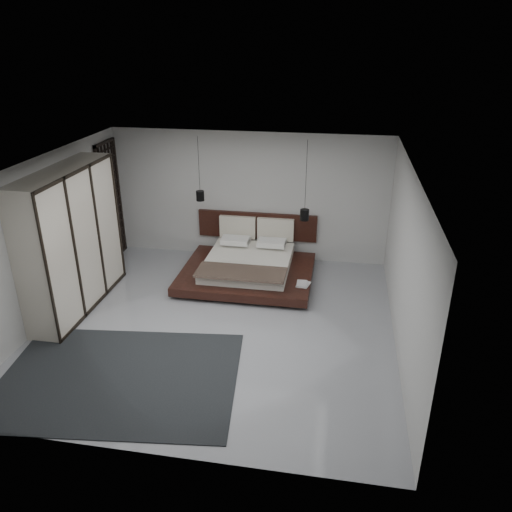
% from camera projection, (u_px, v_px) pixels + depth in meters
% --- Properties ---
extents(floor, '(6.00, 6.00, 0.00)m').
position_uv_depth(floor, '(218.00, 324.00, 8.70)').
color(floor, gray).
rests_on(floor, ground).
extents(ceiling, '(6.00, 6.00, 0.00)m').
position_uv_depth(ceiling, '(212.00, 166.00, 7.56)').
color(ceiling, white).
rests_on(ceiling, wall_back).
extents(wall_back, '(6.00, 0.00, 6.00)m').
position_uv_depth(wall_back, '(249.00, 197.00, 10.83)').
color(wall_back, '#B0B0AD').
rests_on(wall_back, floor).
extents(wall_front, '(6.00, 0.00, 6.00)m').
position_uv_depth(wall_front, '(148.00, 359.00, 5.43)').
color(wall_front, '#B0B0AD').
rests_on(wall_front, floor).
extents(wall_left, '(0.00, 6.00, 6.00)m').
position_uv_depth(wall_left, '(47.00, 239.00, 8.60)').
color(wall_left, '#B0B0AD').
rests_on(wall_left, floor).
extents(wall_right, '(0.00, 6.00, 6.00)m').
position_uv_depth(wall_right, '(405.00, 264.00, 7.66)').
color(wall_right, '#B0B0AD').
rests_on(wall_right, floor).
extents(lattice_screen, '(0.05, 0.90, 2.60)m').
position_uv_depth(lattice_screen, '(111.00, 201.00, 10.84)').
color(lattice_screen, black).
rests_on(lattice_screen, floor).
extents(bed, '(2.63, 2.33, 1.05)m').
position_uv_depth(bed, '(249.00, 265.00, 10.28)').
color(bed, black).
rests_on(bed, floor).
extents(book_lower, '(0.29, 0.35, 0.03)m').
position_uv_depth(book_lower, '(298.00, 284.00, 9.55)').
color(book_lower, '#99724C').
rests_on(book_lower, bed).
extents(book_upper, '(0.20, 0.27, 0.02)m').
position_uv_depth(book_upper, '(297.00, 283.00, 9.52)').
color(book_upper, '#99724C').
rests_on(book_upper, book_lower).
extents(pendant_left, '(0.17, 0.17, 1.32)m').
position_uv_depth(pendant_left, '(200.00, 196.00, 10.28)').
color(pendant_left, black).
rests_on(pendant_left, ceiling).
extents(pendant_right, '(0.18, 0.18, 1.62)m').
position_uv_depth(pendant_right, '(305.00, 215.00, 10.06)').
color(pendant_right, black).
rests_on(pendant_right, ceiling).
extents(wardrobe, '(0.62, 2.62, 2.57)m').
position_uv_depth(wardrobe, '(71.00, 240.00, 8.83)').
color(wardrobe, beige).
rests_on(wardrobe, floor).
extents(rug, '(3.72, 2.84, 0.01)m').
position_uv_depth(rug, '(119.00, 378.00, 7.34)').
color(rug, black).
rests_on(rug, floor).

